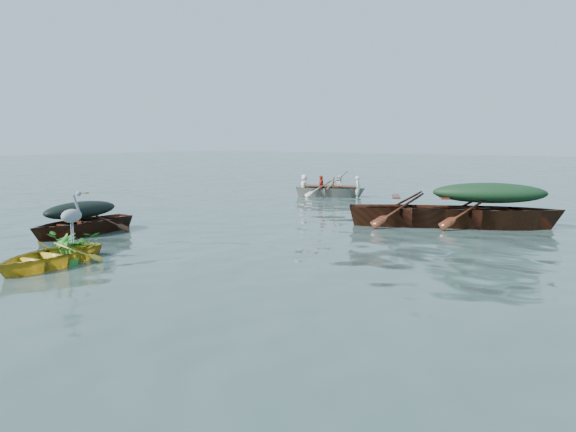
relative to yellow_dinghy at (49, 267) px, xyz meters
The scene contains 13 objects.
ground 4.14m from the yellow_dinghy, 71.25° to the left, with size 140.00×140.00×0.00m, color #39504B.
yellow_dinghy is the anchor object (origin of this frame).
dark_covered_boat 3.47m from the yellow_dinghy, 138.41° to the left, with size 1.33×3.57×0.88m, color #41190F.
green_tarp_boat 10.46m from the yellow_dinghy, 62.72° to the left, with size 1.60×5.15×1.25m, color #512613.
open_wooden_boat 9.12m from the yellow_dinghy, 69.23° to the left, with size 1.58×5.07×1.23m, color #4F2413.
rowed_boat 13.63m from the yellow_dinghy, 101.54° to the left, with size 1.14×3.81×0.88m, color beige.
dark_tarp_cover 3.53m from the yellow_dinghy, 138.41° to the left, with size 0.73×1.96×0.40m, color black.
green_tarp_cover 10.50m from the yellow_dinghy, 62.72° to the left, with size 0.88×2.83×0.52m, color black.
thwart_benches 9.14m from the yellow_dinghy, 69.23° to the left, with size 0.95×2.53×0.04m, color #491A11, non-canonical shape.
heron 0.99m from the yellow_dinghy, 18.82° to the left, with size 0.28×0.40×0.92m, color #969A9E, non-canonical shape.
dinghy_weeds 0.86m from the yellow_dinghy, 100.85° to the left, with size 0.70×0.90×0.60m, color #21631A.
rowers 13.65m from the yellow_dinghy, 101.54° to the left, with size 1.03×2.67×0.76m, color silver.
oars 13.64m from the yellow_dinghy, 101.54° to the left, with size 2.60×0.60×0.06m, color olive, non-canonical shape.
Camera 1 is at (8.10, -9.11, 2.29)m, focal length 35.00 mm.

